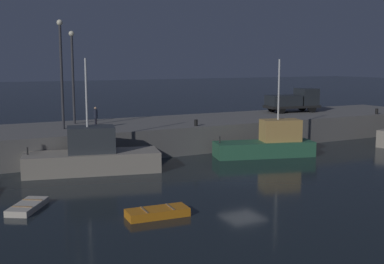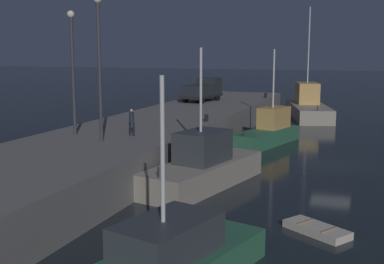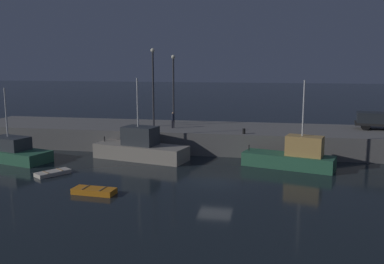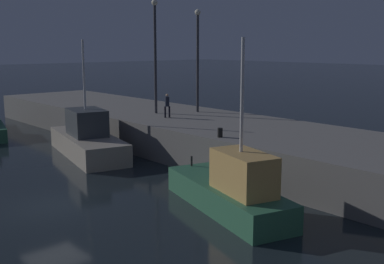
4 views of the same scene
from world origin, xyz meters
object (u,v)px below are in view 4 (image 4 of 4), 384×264
object	(u,v)px
fishing_boat_blue	(88,140)
lamp_post_west	(155,48)
bollard_central	(220,133)
fishing_trawler_red	(231,190)
dockworker	(167,104)
lamp_post_east	(198,52)

from	to	relation	value
fishing_boat_blue	lamp_post_west	distance (m)	8.37
fishing_boat_blue	lamp_post_west	size ratio (longest dim) A/B	1.13
fishing_boat_blue	bollard_central	xyz separation A→B (m)	(9.25, 2.89, 1.39)
fishing_trawler_red	dockworker	size ratio (longest dim) A/B	4.82
lamp_post_east	bollard_central	size ratio (longest dim) A/B	14.74
fishing_boat_blue	bollard_central	size ratio (longest dim) A/B	18.02
fishing_trawler_red	fishing_boat_blue	distance (m)	13.64
dockworker	bollard_central	size ratio (longest dim) A/B	3.25
lamp_post_west	bollard_central	bearing A→B (deg)	-17.63
lamp_post_east	fishing_trawler_red	bearing A→B (deg)	-37.21
dockworker	bollard_central	bearing A→B (deg)	-17.28
lamp_post_west	lamp_post_east	xyz separation A→B (m)	(1.52, 2.75, -0.33)
fishing_boat_blue	lamp_post_west	world-z (taller)	lamp_post_west
fishing_boat_blue	lamp_post_east	world-z (taller)	lamp_post_east
lamp_post_west	lamp_post_east	size ratio (longest dim) A/B	1.08
fishing_boat_blue	lamp_post_east	xyz separation A→B (m)	(1.08, 8.71, 5.53)
bollard_central	fishing_trawler_red	bearing A→B (deg)	-40.23
fishing_trawler_red	lamp_post_east	size ratio (longest dim) A/B	1.06
lamp_post_east	dockworker	size ratio (longest dim) A/B	4.54
lamp_post_east	dockworker	world-z (taller)	lamp_post_east
lamp_post_east	bollard_central	world-z (taller)	lamp_post_east
fishing_trawler_red	lamp_post_west	bearing A→B (deg)	154.27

